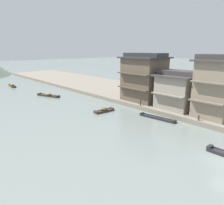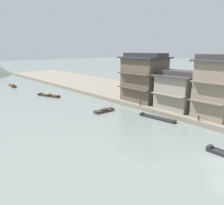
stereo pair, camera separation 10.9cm
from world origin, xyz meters
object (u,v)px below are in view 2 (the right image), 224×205
at_px(house_waterfront_nearest, 215,87).
at_px(house_waterfront_second, 178,90).
at_px(house_waterfront_tall, 144,77).
at_px(boat_moored_third, 157,118).
at_px(mooring_post_dock_mid, 140,103).
at_px(boat_moored_second, 13,86).
at_px(boat_moored_far, 49,95).
at_px(boat_moored_nearest, 104,110).
at_px(mooring_post_dock_near, 199,118).

relative_size(house_waterfront_nearest, house_waterfront_second, 1.35).
bearing_deg(house_waterfront_tall, boat_moored_third, -126.43).
bearing_deg(house_waterfront_tall, mooring_post_dock_mid, -146.67).
bearing_deg(house_waterfront_tall, house_waterfront_second, -91.73).
height_order(boat_moored_second, boat_moored_far, boat_moored_second).
xyz_separation_m(boat_moored_nearest, boat_moored_far, (-1.67, 17.31, -0.02)).
distance_m(house_waterfront_nearest, house_waterfront_tall, 13.21).
relative_size(boat_moored_far, mooring_post_dock_near, 8.26).
bearing_deg(boat_moored_nearest, house_waterfront_tall, -5.12).
height_order(house_waterfront_second, mooring_post_dock_near, house_waterfront_second).
relative_size(boat_moored_third, mooring_post_dock_mid, 6.06).
bearing_deg(house_waterfront_tall, boat_moored_far, 120.57).
relative_size(boat_moored_third, mooring_post_dock_near, 8.34).
bearing_deg(house_waterfront_second, boat_moored_nearest, 137.55).
bearing_deg(boat_moored_nearest, boat_moored_far, 95.51).
bearing_deg(house_waterfront_second, boat_moored_third, -180.00).
distance_m(house_waterfront_second, house_waterfront_tall, 7.37).
bearing_deg(house_waterfront_tall, house_waterfront_nearest, -92.69).
bearing_deg(house_waterfront_nearest, mooring_post_dock_near, 169.52).
distance_m(boat_moored_far, mooring_post_dock_near, 31.63).
height_order(boat_moored_nearest, mooring_post_dock_mid, mooring_post_dock_mid).
distance_m(boat_moored_third, boat_moored_far, 25.94).
bearing_deg(boat_moored_second, house_waterfront_second, -73.96).
height_order(boat_moored_far, mooring_post_dock_near, mooring_post_dock_near).
relative_size(boat_moored_far, house_waterfront_nearest, 0.67).
relative_size(house_waterfront_tall, mooring_post_dock_mid, 9.01).
relative_size(house_waterfront_nearest, house_waterfront_tall, 1.00).
xyz_separation_m(boat_moored_nearest, mooring_post_dock_near, (5.55, -13.47, 0.80)).
height_order(boat_moored_third, mooring_post_dock_near, mooring_post_dock_near).
height_order(boat_moored_far, mooring_post_dock_mid, mooring_post_dock_mid).
bearing_deg(mooring_post_dock_near, house_waterfront_nearest, -10.48).
relative_size(boat_moored_nearest, mooring_post_dock_near, 5.19).
xyz_separation_m(boat_moored_nearest, boat_moored_third, (3.68, -8.06, -0.16)).
distance_m(house_waterfront_nearest, house_waterfront_second, 6.10).
height_order(house_waterfront_second, mooring_post_dock_mid, house_waterfront_second).
bearing_deg(mooring_post_dock_mid, boat_moored_far, 109.47).
distance_m(boat_moored_second, house_waterfront_tall, 38.93).
height_order(boat_moored_third, mooring_post_dock_mid, mooring_post_dock_mid).
height_order(boat_moored_nearest, boat_moored_far, boat_moored_far).
bearing_deg(house_waterfront_nearest, boat_moored_second, 103.77).
bearing_deg(mooring_post_dock_near, house_waterfront_tall, 74.61).
height_order(boat_moored_far, house_waterfront_nearest, house_waterfront_nearest).
bearing_deg(boat_moored_third, mooring_post_dock_mid, 69.38).
height_order(boat_moored_second, house_waterfront_nearest, house_waterfront_nearest).
height_order(house_waterfront_tall, mooring_post_dock_near, house_waterfront_tall).
relative_size(boat_moored_far, house_waterfront_tall, 0.67).
xyz_separation_m(boat_moored_second, house_waterfront_second, (12.57, -43.72, 3.44)).
xyz_separation_m(boat_moored_nearest, house_waterfront_tall, (9.03, -0.81, 4.75)).
bearing_deg(boat_moored_far, house_waterfront_tall, -59.43).
distance_m(boat_moored_nearest, mooring_post_dock_near, 14.59).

